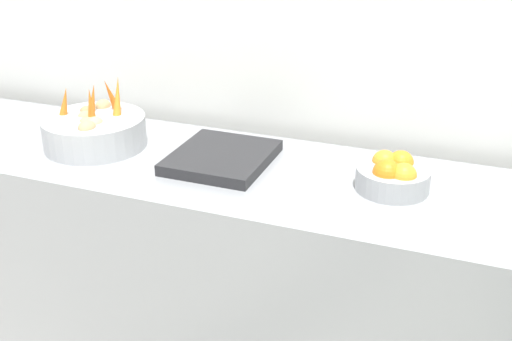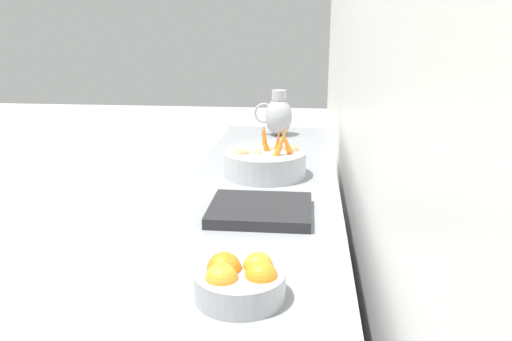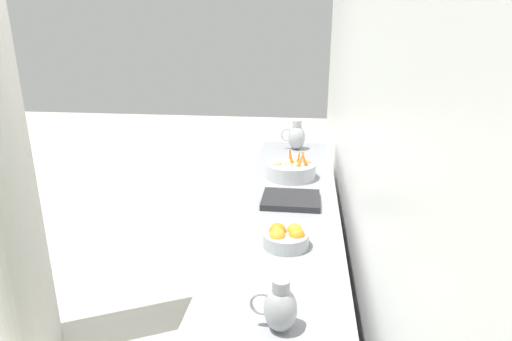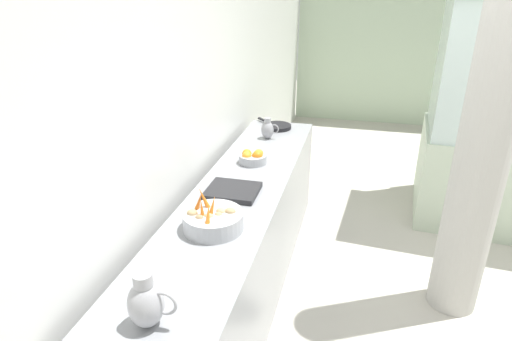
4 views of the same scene
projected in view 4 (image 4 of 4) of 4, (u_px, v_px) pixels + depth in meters
ground_plane at (453, 316)px, 3.11m from camera, size 15.31×15.31×0.00m
tile_wall_left at (204, 81)px, 3.28m from camera, size 0.10×8.38×3.00m
prep_counter at (240, 243)px, 3.17m from camera, size 0.60×3.14×0.89m
vegetable_colander at (213, 220)px, 2.48m from camera, size 0.35×0.35×0.23m
orange_bowl at (253, 157)px, 3.39m from camera, size 0.22×0.22×0.11m
metal_pitcher_tall at (146, 302)px, 1.76m from camera, size 0.21×0.15×0.25m
metal_pitcher_short at (268, 129)px, 3.90m from camera, size 0.16×0.11×0.19m
counter_sink_basin at (233, 191)px, 2.91m from camera, size 0.34×0.30×0.04m
skillet_on_counter at (277, 126)px, 4.20m from camera, size 0.38×0.35×0.03m
glass_block_booth at (509, 114)px, 4.01m from camera, size 1.54×1.24×2.16m
support_column at (494, 105)px, 2.65m from camera, size 0.34×0.34×3.00m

